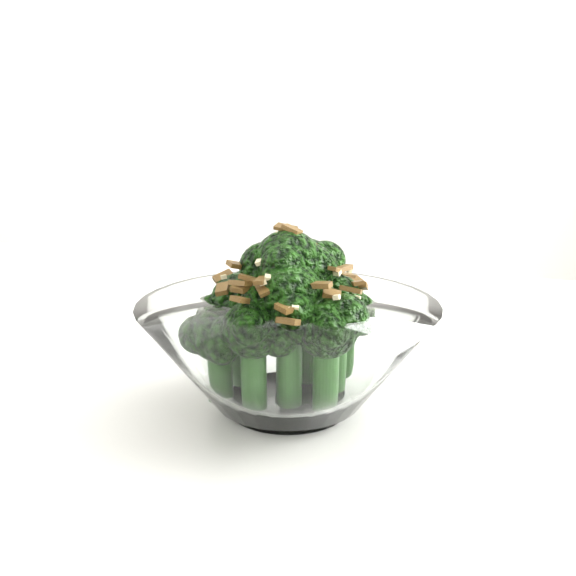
{
  "coord_description": "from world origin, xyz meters",
  "views": [
    {
      "loc": [
        0.1,
        -0.65,
        0.95
      ],
      "look_at": [
        0.11,
        -0.23,
        0.84
      ],
      "focal_mm": 40.0,
      "sensor_mm": 36.0,
      "label": 1
    }
  ],
  "objects": [
    {
      "name": "broccoli_dish",
      "position": [
        0.12,
        -0.23,
        0.8
      ],
      "size": [
        0.21,
        0.21,
        0.13
      ],
      "color": "white",
      "rests_on": "table"
    },
    {
      "name": "table",
      "position": [
        -0.07,
        -0.08,
        0.68
      ],
      "size": [
        1.4,
        1.15,
        0.75
      ],
      "color": "white",
      "rests_on": "ground"
    }
  ]
}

